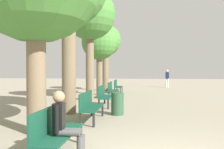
{
  "coord_description": "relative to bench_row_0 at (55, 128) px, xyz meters",
  "views": [
    {
      "loc": [
        -0.37,
        -3.93,
        1.57
      ],
      "look_at": [
        -1.35,
        4.9,
        1.41
      ],
      "focal_mm": 40.0,
      "sensor_mm": 36.0,
      "label": 1
    }
  ],
  "objects": [
    {
      "name": "bench_row_0",
      "position": [
        0.0,
        0.0,
        0.0
      ],
      "size": [
        0.46,
        1.72,
        0.89
      ],
      "color": "#144733",
      "rests_on": "ground_plane"
    },
    {
      "name": "bench_row_1",
      "position": [
        0.0,
        3.14,
        0.0
      ],
      "size": [
        0.46,
        1.72,
        0.89
      ],
      "color": "#144733",
      "rests_on": "ground_plane"
    },
    {
      "name": "bench_row_2",
      "position": [
        0.0,
        6.27,
        0.0
      ],
      "size": [
        0.46,
        1.72,
        0.89
      ],
      "color": "#144733",
      "rests_on": "ground_plane"
    },
    {
      "name": "bench_row_3",
      "position": [
        0.0,
        9.41,
        0.0
      ],
      "size": [
        0.46,
        1.72,
        0.89
      ],
      "color": "#144733",
      "rests_on": "ground_plane"
    },
    {
      "name": "bench_row_4",
      "position": [
        0.0,
        12.55,
        0.0
      ],
      "size": [
        0.46,
        1.72,
        0.89
      ],
      "color": "#144733",
      "rests_on": "ground_plane"
    },
    {
      "name": "tree_row_2",
      "position": [
        -1.0,
        8.13,
        3.81
      ],
      "size": [
        2.62,
        2.62,
        5.71
      ],
      "color": "#7A664C",
      "rests_on": "ground_plane"
    },
    {
      "name": "tree_row_3",
      "position": [
        -1.0,
        11.14,
        2.74
      ],
      "size": [
        2.22,
        2.22,
        4.42
      ],
      "color": "#7A664C",
      "rests_on": "ground_plane"
    },
    {
      "name": "tree_row_4",
      "position": [
        -1.0,
        14.01,
        3.16
      ],
      "size": [
        2.3,
        2.3,
        4.92
      ],
      "color": "#7A664C",
      "rests_on": "ground_plane"
    },
    {
      "name": "person_seated",
      "position": [
        0.23,
        -0.14,
        0.14
      ],
      "size": [
        0.56,
        0.32,
        1.21
      ],
      "color": "#4C4C4C",
      "rests_on": "ground_plane"
    },
    {
      "name": "pedestrian_near",
      "position": [
        3.95,
        18.01,
        0.4
      ],
      "size": [
        0.32,
        0.26,
        1.58
      ],
      "color": "beige",
      "rests_on": "ground_plane"
    },
    {
      "name": "trash_bin",
      "position": [
        0.76,
        4.26,
        -0.12
      ],
      "size": [
        0.44,
        0.44,
        0.77
      ],
      "color": "#2D5138",
      "rests_on": "ground_plane"
    }
  ]
}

